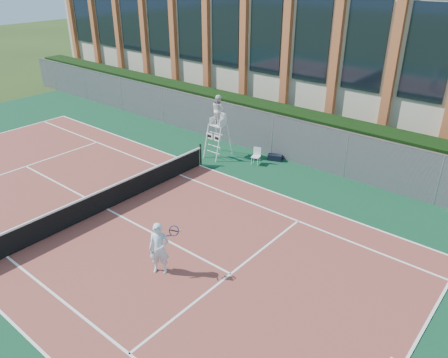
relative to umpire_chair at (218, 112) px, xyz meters
The scene contains 12 objects.
ground 7.43m from the umpire_chair, 89.43° to the right, with size 120.00×120.00×0.00m, color #233814.
apron 6.48m from the umpire_chair, 89.33° to the right, with size 36.00×20.00×0.01m, color #0E3D2A.
tennis_court 7.42m from the umpire_chair, 89.43° to the right, with size 23.77×10.97×0.02m, color brown.
tennis_net 7.27m from the umpire_chair, 89.43° to the right, with size 0.10×11.30×1.10m.
fence 2.16m from the umpire_chair, 87.71° to the left, with size 40.00×0.06×2.20m, color #595E60, non-canonical shape.
hedge 3.21m from the umpire_chair, 88.64° to the left, with size 40.00×1.40×2.20m, color black.
building 11.05m from the umpire_chair, 89.63° to the left, with size 45.00×10.60×8.22m.
umpire_chair is the anchor object (origin of this frame).
plastic_chair 2.82m from the umpire_chair, 11.07° to the left, with size 0.47×0.47×0.83m.
sports_bag_near 3.63m from the umpire_chair, 27.27° to the left, with size 0.70×0.28×0.30m, color black.
sports_bag_far 3.72m from the umpire_chair, 31.61° to the left, with size 0.55×0.24×0.22m, color black.
tennis_player 9.68m from the umpire_chair, 60.88° to the right, with size 1.04×0.81×1.77m.
Camera 1 is at (13.31, -8.67, 8.93)m, focal length 35.00 mm.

